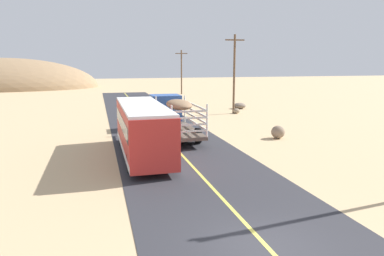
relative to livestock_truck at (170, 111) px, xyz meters
The scene contains 12 objects.
ground_plane 19.40m from the livestock_truck, 92.33° to the right, with size 240.00×240.00×0.00m, color tan.
road_surface 19.40m from the livestock_truck, 92.33° to the right, with size 8.00×120.00×0.02m, color #2D2D33.
road_centre_line 19.40m from the livestock_truck, 92.33° to the right, with size 0.16×117.60×0.00m, color #D8CC4C.
livestock_truck is the anchor object (origin of this frame).
bus 7.77m from the livestock_truck, 113.97° to the right, with size 2.54×10.00×3.21m.
car_far 12.69m from the livestock_truck, 83.73° to the left, with size 1.90×4.62×1.93m.
power_pole_mid 13.18m from the livestock_truck, 45.08° to the left, with size 2.20×0.24×8.71m.
power_pole_far 36.21m from the livestock_truck, 75.44° to the left, with size 2.20×0.24×7.82m.
boulder_near_shoulder 17.27m from the livestock_truck, 48.67° to the left, with size 1.57×1.52×0.73m, color #756656.
boulder_mid_field 13.11m from the livestock_truck, 43.82° to the left, with size 0.79×0.68×0.58m, color gray.
boulder_far_horizon 8.77m from the livestock_truck, 30.67° to the right, with size 1.02×1.04×0.98m, color #84705B.
distant_hill 64.92m from the livestock_truck, 113.42° to the left, with size 40.83×25.52×13.28m, color #957553.
Camera 1 is at (-4.97, -9.54, 5.76)m, focal length 33.77 mm.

